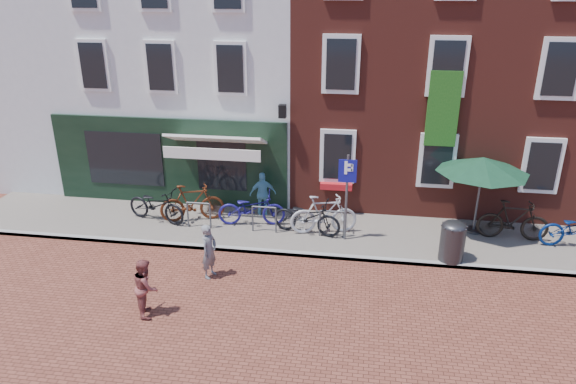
# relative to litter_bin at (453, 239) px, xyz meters

# --- Properties ---
(ground) EXTENTS (80.00, 80.00, 0.00)m
(ground) POSITION_rel_litter_bin_xyz_m (-3.75, -0.30, -0.72)
(ground) COLOR brown
(sidewalk) EXTENTS (24.00, 3.00, 0.10)m
(sidewalk) POSITION_rel_litter_bin_xyz_m (-2.75, 1.20, -0.67)
(sidewalk) COLOR slate
(sidewalk) RESTS_ON ground
(building_stucco) EXTENTS (8.00, 8.00, 9.00)m
(building_stucco) POSITION_rel_litter_bin_xyz_m (-8.75, 6.70, 3.78)
(building_stucco) COLOR silver
(building_stucco) RESTS_ON ground
(building_brick_mid) EXTENTS (6.00, 8.00, 10.00)m
(building_brick_mid) POSITION_rel_litter_bin_xyz_m (-1.75, 6.70, 4.28)
(building_brick_mid) COLOR maroon
(building_brick_mid) RESTS_ON ground
(building_brick_right) EXTENTS (6.00, 8.00, 10.00)m
(building_brick_right) POSITION_rel_litter_bin_xyz_m (4.25, 6.70, 4.28)
(building_brick_right) COLOR maroon
(building_brick_right) RESTS_ON ground
(filler_left) EXTENTS (7.00, 8.00, 9.00)m
(filler_left) POSITION_rel_litter_bin_xyz_m (-16.25, 6.70, 3.78)
(filler_left) COLOR silver
(filler_left) RESTS_ON ground
(litter_bin) EXTENTS (0.65, 0.65, 1.20)m
(litter_bin) POSITION_rel_litter_bin_xyz_m (0.00, 0.00, 0.00)
(litter_bin) COLOR #313033
(litter_bin) RESTS_ON sidewalk
(parking_sign) EXTENTS (0.50, 0.07, 2.56)m
(parking_sign) POSITION_rel_litter_bin_xyz_m (-2.86, 0.77, 1.08)
(parking_sign) COLOR #4C4C4F
(parking_sign) RESTS_ON sidewalk
(parasol) EXTENTS (2.62, 2.62, 2.42)m
(parasol) POSITION_rel_litter_bin_xyz_m (0.91, 1.87, 1.56)
(parasol) COLOR #4C4C4F
(parasol) RESTS_ON sidewalk
(woman) EXTENTS (0.47, 0.60, 1.44)m
(woman) POSITION_rel_litter_bin_xyz_m (-6.17, -1.63, 0.00)
(woman) COLOR slate
(woman) RESTS_ON ground
(boy) EXTENTS (0.72, 0.81, 1.37)m
(boy) POSITION_rel_litter_bin_xyz_m (-7.10, -3.39, -0.03)
(boy) COLOR brown
(boy) RESTS_ON ground
(cafe_person) EXTENTS (0.90, 0.58, 1.42)m
(cafe_person) POSITION_rel_litter_bin_xyz_m (-5.53, 2.14, 0.09)
(cafe_person) COLOR #68ACC5
(cafe_person) RESTS_ON sidewalk
(bicycle_0) EXTENTS (2.16, 1.26, 1.07)m
(bicycle_0) POSITION_rel_litter_bin_xyz_m (-8.70, 1.17, -0.08)
(bicycle_0) COLOR black
(bicycle_0) RESTS_ON sidewalk
(bicycle_1) EXTENTS (2.05, 1.17, 1.19)m
(bicycle_1) POSITION_rel_litter_bin_xyz_m (-7.61, 1.36, -0.02)
(bicycle_1) COLOR #52220F
(bicycle_1) RESTS_ON sidewalk
(bicycle_2) EXTENTS (2.12, 1.01, 1.07)m
(bicycle_2) POSITION_rel_litter_bin_xyz_m (-5.73, 1.35, -0.08)
(bicycle_2) COLOR navy
(bicycle_2) RESTS_ON sidewalk
(bicycle_3) EXTENTS (2.06, 1.02, 1.19)m
(bicycle_3) POSITION_rel_litter_bin_xyz_m (-3.51, 1.10, -0.02)
(bicycle_3) COLOR silver
(bicycle_3) RESTS_ON sidewalk
(bicycle_4) EXTENTS (2.14, 1.10, 1.07)m
(bicycle_4) POSITION_rel_litter_bin_xyz_m (-4.00, 1.01, -0.08)
(bicycle_4) COLOR black
(bicycle_4) RESTS_ON sidewalk
(bicycle_5) EXTENTS (2.00, 0.63, 1.19)m
(bicycle_5) POSITION_rel_litter_bin_xyz_m (1.88, 1.52, -0.02)
(bicycle_5) COLOR black
(bicycle_5) RESTS_ON sidewalk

